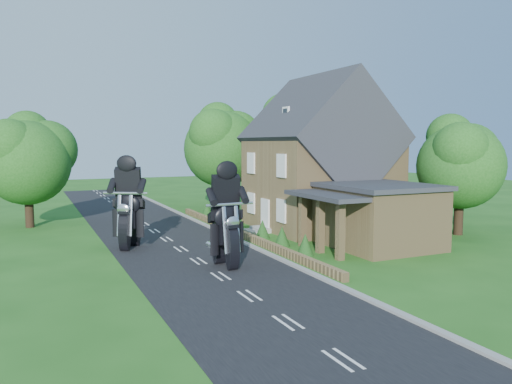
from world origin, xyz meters
name	(u,v)px	position (x,y,z in m)	size (l,w,h in m)	color
ground	(198,261)	(0.00, 0.00, 0.00)	(120.00, 120.00, 0.00)	#1F5417
road	(198,261)	(0.00, 0.00, 0.01)	(7.00, 80.00, 0.02)	black
kerb	(267,253)	(3.65, 0.00, 0.06)	(0.30, 80.00, 0.12)	gray
garden_wall	(240,233)	(4.30, 5.00, 0.20)	(0.30, 22.00, 0.40)	#94784B
house	(320,163)	(10.49, 6.00, 4.34)	(9.54, 8.64, 10.24)	#94784B
annex	(376,215)	(9.87, -0.80, 1.77)	(7.05, 5.94, 3.44)	#94784B
tree_annex_side	(464,159)	(17.13, 0.10, 4.69)	(5.64, 5.20, 7.48)	black
tree_house_right	(371,149)	(16.65, 8.62, 5.19)	(6.51, 6.00, 8.40)	black
tree_behind_house	(294,136)	(14.18, 16.14, 6.23)	(7.81, 7.20, 10.08)	black
tree_behind_left	(226,142)	(8.16, 17.13, 5.73)	(6.94, 6.40, 9.16)	black
tree_far_road	(33,155)	(-6.86, 14.11, 4.84)	(6.08, 5.60, 7.84)	black
shrub_a	(305,245)	(5.30, -1.00, 0.55)	(0.90, 0.90, 1.10)	#153B12
shrub_b	(282,236)	(5.30, 1.50, 0.55)	(0.90, 0.90, 1.10)	#153B12
shrub_c	(262,229)	(5.30, 4.00, 0.55)	(0.90, 0.90, 1.10)	#153B12
shrub_d	(231,218)	(5.30, 9.00, 0.55)	(0.90, 0.90, 1.10)	#153B12
shrub_e	(218,213)	(5.30, 11.50, 0.55)	(0.90, 0.90, 1.10)	#153B12
shrub_f	(207,209)	(5.30, 14.00, 0.55)	(0.90, 0.90, 1.10)	#153B12
motorcycle_lead	(226,252)	(0.79, -1.61, 0.72)	(0.39, 1.56, 1.45)	black
motorcycle_follow	(129,235)	(-2.44, 4.28, 0.75)	(0.41, 1.61, 1.50)	black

